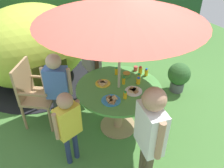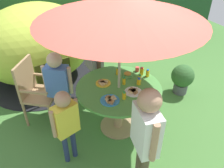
% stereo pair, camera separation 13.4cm
% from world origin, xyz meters
% --- Properties ---
extents(ground_plane, '(10.00, 10.00, 0.02)m').
position_xyz_m(ground_plane, '(0.00, 0.00, -0.01)').
color(ground_plane, '#477A38').
extents(hedge_backdrop, '(9.00, 0.70, 2.09)m').
position_xyz_m(hedge_backdrop, '(0.00, 3.20, 1.04)').
color(hedge_backdrop, '#234C28').
rests_on(hedge_backdrop, ground_plane).
extents(garden_table, '(1.21, 1.21, 0.76)m').
position_xyz_m(garden_table, '(0.00, 0.00, 0.58)').
color(garden_table, tan).
rests_on(garden_table, ground_plane).
extents(patio_umbrella, '(2.03, 2.03, 2.01)m').
position_xyz_m(patio_umbrella, '(0.00, 0.00, 1.86)').
color(patio_umbrella, '#B7AD8C').
rests_on(patio_umbrella, ground_plane).
extents(wooden_chair, '(0.65, 0.66, 1.03)m').
position_xyz_m(wooden_chair, '(-1.07, 0.73, 0.58)').
color(wooden_chair, tan).
rests_on(wooden_chair, ground_plane).
extents(dome_tent, '(2.47, 2.47, 1.52)m').
position_xyz_m(dome_tent, '(-0.80, 1.94, 0.75)').
color(dome_tent, '#B2C63F').
rests_on(dome_tent, ground_plane).
extents(potted_plant, '(0.42, 0.42, 0.57)m').
position_xyz_m(potted_plant, '(1.47, 0.34, 0.33)').
color(potted_plant, '#595960').
rests_on(potted_plant, ground_plane).
extents(child_in_grey_shirt, '(0.24, 0.47, 1.39)m').
position_xyz_m(child_in_grey_shirt, '(-0.05, 0.86, 0.89)').
color(child_in_grey_shirt, '#3F3F47').
rests_on(child_in_grey_shirt, ground_plane).
extents(child_in_blue_shirt, '(0.37, 0.32, 1.24)m').
position_xyz_m(child_in_blue_shirt, '(-0.75, 0.45, 0.79)').
color(child_in_blue_shirt, '#3F3F47').
rests_on(child_in_blue_shirt, ground_plane).
extents(child_in_yellow_shirt, '(0.37, 0.24, 1.11)m').
position_xyz_m(child_in_yellow_shirt, '(-0.84, -0.28, 0.71)').
color(child_in_yellow_shirt, navy).
rests_on(child_in_yellow_shirt, ground_plane).
extents(child_in_white_shirt, '(0.26, 0.47, 1.40)m').
position_xyz_m(child_in_white_shirt, '(-0.16, -0.97, 0.89)').
color(child_in_white_shirt, brown).
rests_on(child_in_white_shirt, ground_plane).
extents(snack_bowl, '(0.13, 0.13, 0.07)m').
position_xyz_m(snack_bowl, '(0.24, 0.20, 0.79)').
color(snack_bowl, '#66B259').
rests_on(snack_bowl, garden_table).
extents(plate_mid_left, '(0.24, 0.24, 0.03)m').
position_xyz_m(plate_mid_left, '(0.13, -0.18, 0.77)').
color(plate_mid_left, white).
rests_on(plate_mid_left, garden_table).
extents(plate_back_edge, '(0.22, 0.22, 0.03)m').
position_xyz_m(plate_back_edge, '(-0.17, 0.18, 0.77)').
color(plate_back_edge, yellow).
rests_on(plate_back_edge, garden_table).
extents(plate_front_edge, '(0.25, 0.25, 0.03)m').
position_xyz_m(plate_front_edge, '(-0.24, -0.22, 0.77)').
color(plate_front_edge, '#338CD8').
rests_on(plate_front_edge, garden_table).
extents(juice_bottle_near_left, '(0.05, 0.05, 0.12)m').
position_xyz_m(juice_bottle_near_left, '(0.10, 0.04, 0.81)').
color(juice_bottle_near_left, yellow).
rests_on(juice_bottle_near_left, garden_table).
extents(juice_bottle_near_right, '(0.05, 0.05, 0.12)m').
position_xyz_m(juice_bottle_near_right, '(0.13, 0.32, 0.82)').
color(juice_bottle_near_right, yellow).
rests_on(juice_bottle_near_right, garden_table).
extents(juice_bottle_far_left, '(0.05, 0.05, 0.11)m').
position_xyz_m(juice_bottle_far_left, '(0.34, 0.02, 0.81)').
color(juice_bottle_far_left, yellow).
rests_on(juice_bottle_far_left, garden_table).
extents(juice_bottle_far_right, '(0.06, 0.06, 0.12)m').
position_xyz_m(juice_bottle_far_right, '(0.46, 0.17, 0.82)').
color(juice_bottle_far_right, yellow).
rests_on(juice_bottle_far_right, garden_table).
extents(juice_bottle_center_front, '(0.06, 0.06, 0.11)m').
position_xyz_m(juice_bottle_center_front, '(0.29, -0.05, 0.81)').
color(juice_bottle_center_front, yellow).
rests_on(juice_bottle_center_front, garden_table).
extents(juice_bottle_center_back, '(0.05, 0.05, 0.11)m').
position_xyz_m(juice_bottle_center_back, '(-0.05, -0.26, 0.81)').
color(juice_bottle_center_back, yellow).
rests_on(juice_bottle_center_back, garden_table).
extents(juice_bottle_mid_right, '(0.05, 0.05, 0.12)m').
position_xyz_m(juice_bottle_mid_right, '(0.51, 0.08, 0.81)').
color(juice_bottle_mid_right, yellow).
rests_on(juice_bottle_mid_right, garden_table).
extents(cup_near, '(0.06, 0.06, 0.07)m').
position_xyz_m(cup_near, '(0.45, 0.28, 0.79)').
color(cup_near, '#E04C47').
rests_on(cup_near, garden_table).
extents(cup_far, '(0.07, 0.07, 0.07)m').
position_xyz_m(cup_far, '(0.20, -0.42, 0.79)').
color(cup_far, '#E04C47').
rests_on(cup_far, garden_table).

